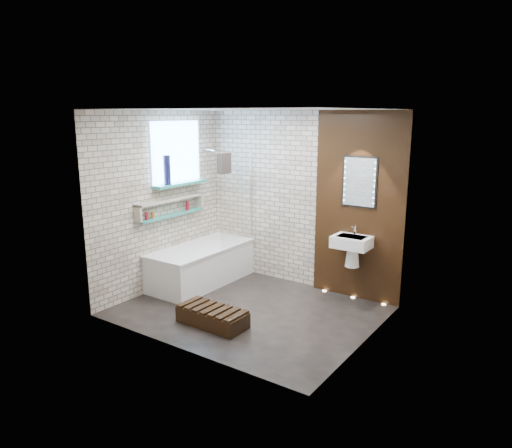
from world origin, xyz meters
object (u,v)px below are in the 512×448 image
Objects in this scene: washbasin at (352,246)px; walnut_step at (212,317)px; bath_screen at (237,199)px; bathtub at (201,265)px; led_mirror at (359,182)px.

washbasin reaches higher than walnut_step.
walnut_step is (-1.07, -1.70, -0.69)m from washbasin.
bath_screen is at bearing 116.31° from walnut_step.
bathtub is at bearing 135.80° from walnut_step.
led_mirror reaches higher than bathtub.
bathtub is at bearing -163.99° from washbasin.
bathtub is 1.14m from bath_screen.
washbasin reaches higher than bathtub.
led_mirror reaches higher than walnut_step.
bathtub is 2.49× the size of led_mirror.
bathtub is at bearing -128.90° from bath_screen.
walnut_step is at bearing -120.04° from led_mirror.
washbasin is 2.12m from walnut_step.
bath_screen is 2.06m from walnut_step.
washbasin is at bearing 57.70° from walnut_step.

